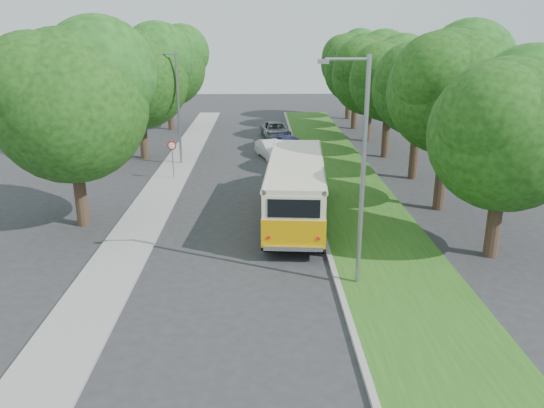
{
  "coord_description": "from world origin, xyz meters",
  "views": [
    {
      "loc": [
        0.87,
        -19.65,
        8.64
      ],
      "look_at": [
        1.35,
        2.38,
        1.5
      ],
      "focal_mm": 35.0,
      "sensor_mm": 36.0,
      "label": 1
    }
  ],
  "objects_px": {
    "lamppost_near": "(361,167)",
    "lamppost_far": "(177,104)",
    "car_white": "(271,149)",
    "car_blue": "(290,147)",
    "vintage_bus": "(296,190)",
    "car_silver": "(295,166)",
    "car_grey": "(276,130)"
  },
  "relations": [
    {
      "from": "car_white",
      "to": "car_grey",
      "type": "relative_size",
      "value": 0.79
    },
    {
      "from": "lamppost_far",
      "to": "car_grey",
      "type": "bearing_deg",
      "value": 53.75
    },
    {
      "from": "lamppost_far",
      "to": "car_blue",
      "type": "xyz_separation_m",
      "value": [
        7.7,
        2.17,
        -3.4
      ]
    },
    {
      "from": "vintage_bus",
      "to": "car_blue",
      "type": "distance_m",
      "value": 13.78
    },
    {
      "from": "vintage_bus",
      "to": "car_silver",
      "type": "xyz_separation_m",
      "value": [
        0.49,
        7.95,
        -0.75
      ]
    },
    {
      "from": "lamppost_near",
      "to": "lamppost_far",
      "type": "xyz_separation_m",
      "value": [
        -8.91,
        18.5,
        -0.25
      ]
    },
    {
      "from": "car_silver",
      "to": "vintage_bus",
      "type": "bearing_deg",
      "value": -99.88
    },
    {
      "from": "car_silver",
      "to": "car_grey",
      "type": "bearing_deg",
      "value": 87.38
    },
    {
      "from": "car_silver",
      "to": "car_grey",
      "type": "xyz_separation_m",
      "value": [
        -0.85,
        12.97,
        -0.09
      ]
    },
    {
      "from": "lamppost_near",
      "to": "car_silver",
      "type": "distance_m",
      "value": 15.35
    },
    {
      "from": "vintage_bus",
      "to": "car_white",
      "type": "bearing_deg",
      "value": 98.45
    },
    {
      "from": "car_silver",
      "to": "car_blue",
      "type": "relative_size",
      "value": 0.9
    },
    {
      "from": "lamppost_near",
      "to": "vintage_bus",
      "type": "relative_size",
      "value": 0.79
    },
    {
      "from": "car_white",
      "to": "car_grey",
      "type": "distance_m",
      "value": 7.48
    },
    {
      "from": "vintage_bus",
      "to": "car_white",
      "type": "relative_size",
      "value": 2.66
    },
    {
      "from": "vintage_bus",
      "to": "car_blue",
      "type": "height_order",
      "value": "vintage_bus"
    },
    {
      "from": "car_silver",
      "to": "car_white",
      "type": "bearing_deg",
      "value": 97.92
    },
    {
      "from": "vintage_bus",
      "to": "car_blue",
      "type": "bearing_deg",
      "value": 92.53
    },
    {
      "from": "lamppost_far",
      "to": "car_grey",
      "type": "height_order",
      "value": "lamppost_far"
    },
    {
      "from": "lamppost_near",
      "to": "car_blue",
      "type": "relative_size",
      "value": 1.62
    },
    {
      "from": "car_blue",
      "to": "vintage_bus",
      "type": "bearing_deg",
      "value": -107.68
    },
    {
      "from": "lamppost_far",
      "to": "vintage_bus",
      "type": "xyz_separation_m",
      "value": [
        7.21,
        -11.57,
        -2.6
      ]
    },
    {
      "from": "lamppost_near",
      "to": "lamppost_far",
      "type": "distance_m",
      "value": 20.53
    },
    {
      "from": "lamppost_far",
      "to": "lamppost_near",
      "type": "bearing_deg",
      "value": -64.29
    },
    {
      "from": "car_white",
      "to": "lamppost_near",
      "type": "bearing_deg",
      "value": -99.65
    },
    {
      "from": "car_white",
      "to": "car_silver",
      "type": "bearing_deg",
      "value": -92.67
    },
    {
      "from": "car_silver",
      "to": "car_blue",
      "type": "bearing_deg",
      "value": 83.64
    },
    {
      "from": "car_blue",
      "to": "car_white",
      "type": "bearing_deg",
      "value": 175.69
    },
    {
      "from": "car_blue",
      "to": "car_grey",
      "type": "xyz_separation_m",
      "value": [
        -0.85,
        7.18,
        -0.05
      ]
    },
    {
      "from": "car_white",
      "to": "car_blue",
      "type": "height_order",
      "value": "car_blue"
    },
    {
      "from": "car_white",
      "to": "car_grey",
      "type": "bearing_deg",
      "value": 68.77
    },
    {
      "from": "lamppost_far",
      "to": "vintage_bus",
      "type": "bearing_deg",
      "value": -58.08
    }
  ]
}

